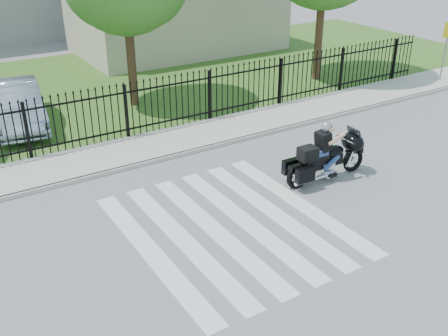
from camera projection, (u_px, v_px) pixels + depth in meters
ground at (230, 226)px, 12.06m from camera, size 120.00×120.00×0.00m
crosswalk at (230, 226)px, 12.06m from camera, size 5.00×5.50×0.01m
sidewalk at (141, 149)px, 15.84m from camera, size 40.00×2.00×0.12m
curb at (156, 161)px, 15.08m from camera, size 40.00×0.12×0.12m
grass_strip at (71, 90)px, 21.19m from camera, size 40.00×12.00×0.02m
iron_fence at (126, 113)px, 16.23m from camera, size 26.00×0.04×1.80m
building_low at (177, 15)px, 26.81m from camera, size 10.00×6.00×3.50m
motorcycle_rider at (325, 156)px, 13.85m from camera, size 2.59×0.82×1.71m
parked_car at (17, 105)px, 17.36m from camera, size 2.07×4.58×1.46m
traffic_sign at (448, 39)px, 21.38m from camera, size 0.52×0.15×2.41m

